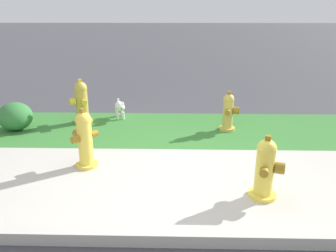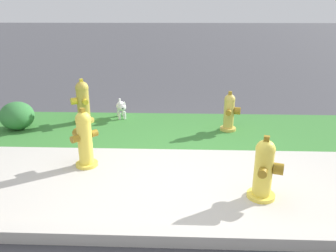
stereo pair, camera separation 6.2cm
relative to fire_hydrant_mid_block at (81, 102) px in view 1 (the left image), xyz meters
The scene contains 10 objects.
ground_plane 2.74m from the fire_hydrant_mid_block, 53.31° to the right, with size 120.00×120.00×0.00m, color #424247.
sidewalk_pavement 2.74m from the fire_hydrant_mid_block, 53.31° to the right, with size 18.00×1.93×0.01m, color #BCB7AD.
grass_verge 1.69m from the fire_hydrant_mid_block, 11.06° to the right, with size 18.00×1.79×0.01m, color #387A33.
street_curb 3.62m from the fire_hydrant_mid_block, 63.27° to the right, with size 18.00×0.16×0.12m, color #BCB7AD.
fire_hydrant_mid_block is the anchor object (origin of this frame).
fire_hydrant_at_driveway 2.57m from the fire_hydrant_mid_block, ahead, with size 0.33×0.36×0.67m.
fire_hydrant_by_grass_verge 1.85m from the fire_hydrant_mid_block, 73.28° to the right, with size 0.34×0.34×0.78m.
fire_hydrant_across_street 3.59m from the fire_hydrant_mid_block, 43.32° to the right, with size 0.35×0.38×0.71m.
small_white_dog 0.70m from the fire_hydrant_mid_block, 20.90° to the left, with size 0.26×0.45×0.38m.
shrub_bush_far_verge 1.10m from the fire_hydrant_mid_block, 157.84° to the right, with size 0.55×0.55×0.47m.
Camera 1 is at (0.05, -3.39, 1.88)m, focal length 35.00 mm.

